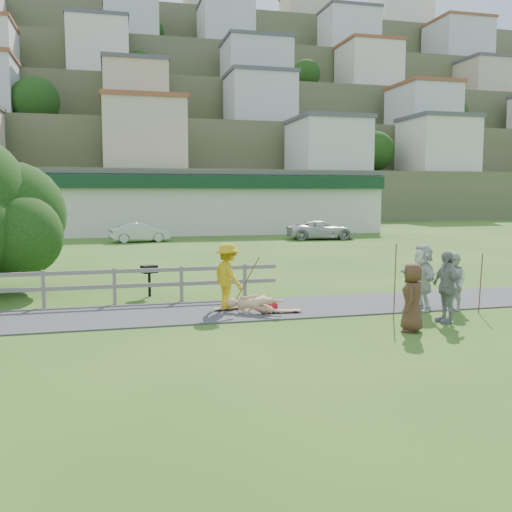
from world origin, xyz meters
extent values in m
plane|color=#2E5317|center=(0.00, 0.00, 0.00)|extent=(260.00, 260.00, 0.00)
cube|color=#3C3C3E|center=(0.00, 1.50, 0.02)|extent=(34.00, 3.00, 0.04)
cube|color=slate|center=(-4.00, 3.30, 0.55)|extent=(0.10, 0.10, 1.10)
cube|color=slate|center=(-2.00, 3.30, 0.55)|extent=(0.10, 0.10, 1.10)
cube|color=slate|center=(0.00, 3.30, 0.55)|extent=(0.10, 0.10, 1.10)
cube|color=slate|center=(2.00, 3.30, 0.55)|extent=(0.10, 0.10, 1.10)
cube|color=slate|center=(-4.50, 3.30, 1.00)|extent=(15.00, 0.08, 0.12)
cube|color=slate|center=(-4.50, 3.30, 0.55)|extent=(15.00, 0.08, 0.12)
cube|color=beige|center=(4.00, 35.00, 2.40)|extent=(32.00, 10.00, 4.80)
cube|color=#13341C|center=(4.00, 29.80, 4.20)|extent=(32.00, 0.60, 1.00)
cube|color=#4B4B50|center=(4.00, 35.00, 4.95)|extent=(32.50, 10.50, 0.30)
cube|color=#4E5A35|center=(0.00, 55.00, 3.00)|extent=(220.00, 14.00, 6.00)
cube|color=beige|center=(0.00, 55.00, 9.50)|extent=(10.00, 9.00, 7.00)
cube|color=#4B4B50|center=(0.00, 55.00, 13.25)|extent=(10.40, 9.40, 0.50)
cube|color=#4E5A35|center=(0.00, 68.00, 6.50)|extent=(220.00, 14.00, 13.00)
cube|color=beige|center=(0.00, 68.00, 16.50)|extent=(10.00, 9.00, 7.00)
cube|color=#4B4B50|center=(0.00, 68.00, 20.25)|extent=(10.40, 9.40, 0.50)
cube|color=#4E5A35|center=(0.00, 81.00, 10.50)|extent=(220.00, 14.00, 21.00)
cube|color=beige|center=(0.00, 81.00, 24.50)|extent=(10.00, 9.00, 7.00)
cube|color=#4B4B50|center=(0.00, 81.00, 28.25)|extent=(10.40, 9.40, 0.50)
cube|color=#4E5A35|center=(0.00, 94.00, 15.00)|extent=(220.00, 14.00, 30.00)
cube|color=beige|center=(0.00, 94.00, 33.50)|extent=(10.00, 9.00, 7.00)
cube|color=#4B4B50|center=(0.00, 94.00, 37.25)|extent=(10.40, 9.40, 0.50)
cube|color=#4E5A35|center=(0.00, 108.00, 20.00)|extent=(220.00, 14.00, 40.00)
imported|color=gold|center=(1.10, 1.51, 0.92)|extent=(1.04, 1.34, 1.83)
imported|color=tan|center=(1.71, 0.85, 0.29)|extent=(1.22, 1.52, 0.58)
imported|color=beige|center=(7.31, 0.04, 0.83)|extent=(0.70, 0.86, 1.65)
imported|color=gray|center=(6.25, -1.24, 0.93)|extent=(0.48, 1.10, 1.85)
imported|color=#4D2E1F|center=(4.91, -1.90, 0.83)|extent=(0.88, 0.96, 1.65)
imported|color=beige|center=(6.46, 0.28, 0.95)|extent=(0.66, 1.79, 1.90)
imported|color=#B1B4B9|center=(-0.22, 25.63, 0.66)|extent=(4.21, 2.16, 1.32)
imported|color=silver|center=(12.67, 24.77, 0.68)|extent=(5.05, 2.63, 1.36)
sphere|color=#A90F1C|center=(2.31, 1.20, 0.16)|extent=(0.31, 0.31, 0.31)
cylinder|color=brown|center=(1.70, 1.91, 0.84)|extent=(0.03, 0.03, 1.69)
cylinder|color=brown|center=(5.10, -0.68, 1.01)|extent=(0.03, 0.03, 2.02)
cylinder|color=brown|center=(7.80, -0.50, 0.84)|extent=(0.03, 0.03, 1.67)
camera|label=1|loc=(-2.03, -14.04, 3.31)|focal=40.00mm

